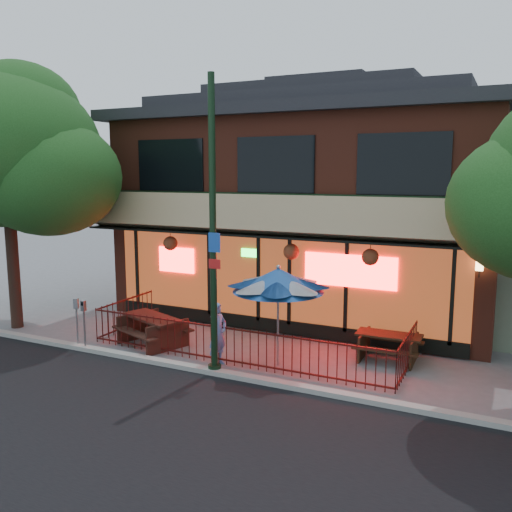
% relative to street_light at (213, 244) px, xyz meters
% --- Properties ---
extents(ground, '(80.00, 80.00, 0.00)m').
position_rel_street_light_xyz_m(ground, '(-0.00, 0.40, -3.15)').
color(ground, gray).
rests_on(ground, ground).
extents(asphalt_street, '(80.00, 11.00, 0.00)m').
position_rel_street_light_xyz_m(asphalt_street, '(-0.00, -5.60, -3.15)').
color(asphalt_street, black).
rests_on(asphalt_street, ground).
extents(curb, '(80.00, 0.25, 0.12)m').
position_rel_street_light_xyz_m(curb, '(-0.00, -0.10, -3.09)').
color(curb, '#999993').
rests_on(curb, ground).
extents(restaurant_building, '(12.96, 9.49, 8.05)m').
position_rel_street_light_xyz_m(restaurant_building, '(-0.00, 7.51, 0.98)').
color(restaurant_building, maroon).
rests_on(restaurant_building, ground).
extents(patio_fence, '(8.44, 2.62, 1.00)m').
position_rel_street_light_xyz_m(patio_fence, '(-0.00, 0.91, -2.52)').
color(patio_fence, '#42110E').
rests_on(patio_fence, ground).
extents(street_light, '(0.43, 0.32, 7.00)m').
position_rel_street_light_xyz_m(street_light, '(0.00, 0.00, 0.00)').
color(street_light, black).
rests_on(street_light, ground).
extents(street_tree_left, '(5.60, 5.60, 8.05)m').
position_rel_street_light_xyz_m(street_tree_left, '(-7.46, 0.79, 2.52)').
color(street_tree_left, '#302018').
rests_on(street_tree_left, ground).
extents(picnic_table_left, '(2.30, 2.04, 0.82)m').
position_rel_street_light_xyz_m(picnic_table_left, '(-2.62, 1.10, -2.61)').
color(picnic_table_left, '#371B14').
rests_on(picnic_table_left, ground).
extents(picnic_table_right, '(1.66, 1.28, 0.70)m').
position_rel_street_light_xyz_m(picnic_table_right, '(3.60, 2.70, -2.69)').
color(picnic_table_right, '#352112').
rests_on(picnic_table_right, ground).
extents(patio_umbrella, '(2.24, 2.24, 2.56)m').
position_rel_street_light_xyz_m(patio_umbrella, '(1.18, 1.10, -0.96)').
color(patio_umbrella, gray).
rests_on(patio_umbrella, ground).
extents(pedestrian, '(0.50, 0.66, 1.61)m').
position_rel_street_light_xyz_m(pedestrian, '(-0.20, 0.50, -2.34)').
color(pedestrian, '#6181C2').
rests_on(pedestrian, ground).
extents(parking_meter_near, '(0.12, 0.11, 1.38)m').
position_rel_street_light_xyz_m(parking_meter_near, '(-4.00, -0.08, -2.21)').
color(parking_meter_near, gray).
rests_on(parking_meter_near, ground).
extents(parking_meter_far, '(0.15, 0.15, 1.39)m').
position_rel_street_light_xyz_m(parking_meter_far, '(-4.34, 0.00, -2.21)').
color(parking_meter_far, '#9B9DA4').
rests_on(parking_meter_far, ground).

